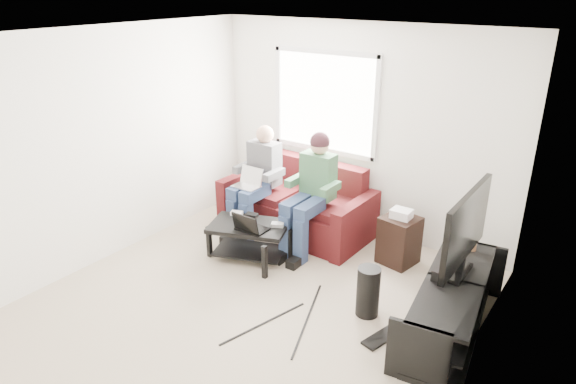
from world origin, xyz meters
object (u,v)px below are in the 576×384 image
(subwoofer, at_px, (368,292))
(coffee_table, at_px, (249,233))
(sofa, at_px, (298,206))
(end_table, at_px, (399,239))
(tv_stand, at_px, (452,308))
(tv, at_px, (466,229))

(subwoofer, bearing_deg, coffee_table, 173.36)
(sofa, bearing_deg, end_table, -1.64)
(tv_stand, height_order, tv, tv)
(sofa, relative_size, end_table, 2.88)
(coffee_table, height_order, end_table, end_table)
(subwoofer, relative_size, end_table, 0.77)
(tv, xyz_separation_m, end_table, (-0.92, 0.81, -0.72))
(tv_stand, distance_m, subwoofer, 0.77)
(tv_stand, bearing_deg, sofa, 157.87)
(tv_stand, bearing_deg, end_table, 135.31)
(coffee_table, relative_size, tv_stand, 0.58)
(tv, bearing_deg, end_table, 138.56)
(coffee_table, bearing_deg, tv, 2.64)
(subwoofer, bearing_deg, end_table, 98.88)
(tv_stand, relative_size, subwoofer, 3.43)
(end_table, bearing_deg, subwoofer, -81.12)
(tv, distance_m, end_table, 1.42)
(sofa, distance_m, coffee_table, 0.96)
(subwoofer, bearing_deg, tv_stand, 14.90)
(tv_stand, height_order, subwoofer, tv_stand)
(coffee_table, xyz_separation_m, subwoofer, (1.63, -0.19, -0.07))
(end_table, bearing_deg, coffee_table, -147.71)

